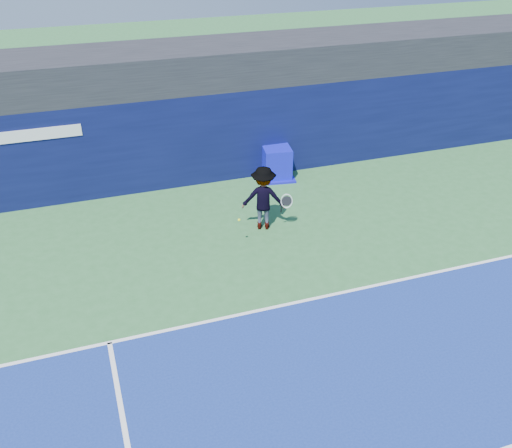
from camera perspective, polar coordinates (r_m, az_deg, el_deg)
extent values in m
plane|color=#2F6935|center=(11.88, 12.89, -15.42)|extent=(80.00, 80.00, 0.00)
cube|color=white|center=(13.83, 6.63, -7.25)|extent=(24.00, 0.10, 0.01)
cube|color=black|center=(19.61, -3.56, 15.86)|extent=(36.00, 3.00, 1.20)
cube|color=#0A0E38|center=(19.31, -2.54, 9.14)|extent=(36.00, 1.00, 3.00)
cube|color=white|center=(17.97, -24.22, 7.81)|extent=(4.50, 0.04, 0.35)
cube|color=#0D0DB8|center=(19.35, 2.08, 6.14)|extent=(1.04, 1.04, 1.09)
cube|color=#110CB1|center=(19.56, 2.05, 4.78)|extent=(1.30, 1.30, 0.07)
imported|color=silver|center=(16.09, 0.74, 2.61)|extent=(1.39, 1.09, 1.89)
cylinder|color=black|center=(16.17, 2.54, 1.53)|extent=(0.09, 0.17, 0.30)
torus|color=silver|center=(16.05, 3.09, 2.31)|extent=(0.35, 0.20, 0.34)
cylinder|color=black|center=(16.05, 3.09, 2.31)|extent=(0.29, 0.15, 0.29)
sphere|color=#ECF81B|center=(15.20, -1.70, 0.41)|extent=(0.07, 0.07, 0.07)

